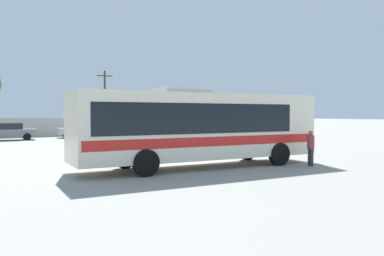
# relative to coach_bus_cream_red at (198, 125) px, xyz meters

# --- Properties ---
(ground_plane) EXTENTS (300.00, 300.00, 0.00)m
(ground_plane) POSITION_rel_coach_bus_cream_red_xyz_m (0.08, 10.66, -1.86)
(ground_plane) COLOR gray
(perimeter_wall) EXTENTS (80.00, 0.30, 1.97)m
(perimeter_wall) POSITION_rel_coach_bus_cream_red_xyz_m (0.08, 28.16, -0.88)
(perimeter_wall) COLOR beige
(perimeter_wall) RESTS_ON ground_plane
(coach_bus_cream_red) EXTENTS (11.45, 3.67, 3.49)m
(coach_bus_cream_red) POSITION_rel_coach_bus_cream_red_xyz_m (0.00, 0.00, 0.00)
(coach_bus_cream_red) COLOR silver
(coach_bus_cream_red) RESTS_ON ground_plane
(attendant_by_bus_door) EXTENTS (0.35, 0.35, 1.61)m
(attendant_by_bus_door) POSITION_rel_coach_bus_cream_red_xyz_m (4.46, -2.55, -0.96)
(attendant_by_bus_door) COLOR #38383D
(attendant_by_bus_door) RESTS_ON ground_plane
(parked_car_second_grey) EXTENTS (4.28, 2.27, 1.54)m
(parked_car_second_grey) POSITION_rel_coach_bus_cream_red_xyz_m (-3.79, 24.02, -1.06)
(parked_car_second_grey) COLOR slate
(parked_car_second_grey) RESTS_ON ground_plane
(parked_car_third_silver) EXTENTS (4.38, 2.24, 1.50)m
(parked_car_third_silver) POSITION_rel_coach_bus_cream_red_xyz_m (2.70, 24.40, -1.07)
(parked_car_third_silver) COLOR #B7BABF
(parked_car_third_silver) RESTS_ON ground_plane
(utility_pole_far) EXTENTS (1.79, 0.47, 7.46)m
(utility_pole_far) POSITION_rel_coach_bus_cream_red_xyz_m (7.46, 29.71, 2.05)
(utility_pole_far) COLOR #4C3823
(utility_pole_far) RESTS_ON ground_plane
(roadside_tree_midright) EXTENTS (3.46, 3.46, 5.07)m
(roadside_tree_midright) POSITION_rel_coach_bus_cream_red_xyz_m (10.21, 30.22, 1.72)
(roadside_tree_midright) COLOR brown
(roadside_tree_midright) RESTS_ON ground_plane
(roadside_tree_right) EXTENTS (3.56, 3.56, 5.35)m
(roadside_tree_right) POSITION_rel_coach_bus_cream_red_xyz_m (11.52, 34.09, 1.95)
(roadside_tree_right) COLOR brown
(roadside_tree_right) RESTS_ON ground_plane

